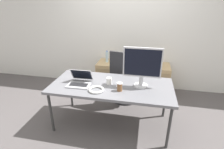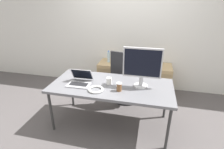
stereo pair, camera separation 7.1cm
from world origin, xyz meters
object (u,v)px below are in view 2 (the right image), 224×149
(coffee_cup_white, at_px, (109,81))
(coffee_cup_brown, at_px, (119,87))
(cabinet_right, at_px, (161,80))
(cable_coil, at_px, (96,89))
(cabinet_left, at_px, (109,75))
(monitor, at_px, (142,66))
(mouse, at_px, (117,86))
(office_chair, at_px, (125,83))
(laptop_center, at_px, (80,81))
(water_bottle, at_px, (109,57))

(coffee_cup_white, bearing_deg, coffee_cup_brown, -41.74)
(cabinet_right, distance_m, cable_coil, 1.77)
(cabinet_left, xyz_separation_m, coffee_cup_white, (0.31, -1.20, 0.45))
(monitor, distance_m, coffee_cup_white, 0.54)
(monitor, bearing_deg, mouse, -163.36)
(cabinet_right, relative_size, mouse, 9.95)
(office_chair, distance_m, laptop_center, 1.08)
(coffee_cup_white, xyz_separation_m, coffee_cup_brown, (0.19, -0.17, 0.01))
(water_bottle, relative_size, coffee_cup_brown, 2.10)
(cabinet_right, relative_size, monitor, 1.08)
(office_chair, bearing_deg, cabinet_right, 33.29)
(laptop_center, xyz_separation_m, monitor, (0.91, 0.12, 0.27))
(cabinet_right, bearing_deg, cabinet_left, 180.00)
(cabinet_right, distance_m, mouse, 1.49)
(laptop_center, xyz_separation_m, mouse, (0.58, 0.02, -0.03))
(cabinet_left, distance_m, cabinet_right, 1.14)
(office_chair, xyz_separation_m, water_bottle, (-0.45, 0.45, 0.36))
(cable_coil, bearing_deg, mouse, 31.12)
(cabinet_right, height_order, mouse, mouse)
(office_chair, bearing_deg, cabinet_left, 134.79)
(cabinet_right, bearing_deg, coffee_cup_white, -124.56)
(coffee_cup_brown, xyz_separation_m, cable_coil, (-0.32, -0.06, -0.05))
(monitor, distance_m, coffee_cup_brown, 0.43)
(cabinet_right, distance_m, laptop_center, 1.85)
(cabinet_right, distance_m, coffee_cup_white, 1.52)
(cabinet_left, relative_size, coffee_cup_white, 6.02)
(cable_coil, bearing_deg, office_chair, 74.46)
(cabinet_right, relative_size, water_bottle, 2.47)
(laptop_center, bearing_deg, water_bottle, 84.47)
(office_chair, relative_size, laptop_center, 3.13)
(monitor, relative_size, coffee_cup_white, 5.57)
(water_bottle, bearing_deg, coffee_cup_white, -75.43)
(water_bottle, bearing_deg, office_chair, -45.35)
(mouse, distance_m, cable_coil, 0.32)
(coffee_cup_white, bearing_deg, office_chair, 79.61)
(cabinet_left, bearing_deg, coffee_cup_brown, -69.85)
(monitor, distance_m, cable_coil, 0.73)
(monitor, bearing_deg, coffee_cup_white, -175.94)
(cabinet_left, bearing_deg, coffee_cup_white, -75.40)
(cable_coil, bearing_deg, coffee_cup_brown, 11.11)
(laptop_center, distance_m, coffee_cup_white, 0.45)
(water_bottle, relative_size, monitor, 0.44)
(office_chair, height_order, coffee_cup_white, office_chair)
(mouse, bearing_deg, coffee_cup_white, 155.11)
(laptop_center, relative_size, coffee_cup_white, 3.23)
(office_chair, xyz_separation_m, coffee_cup_white, (-0.14, -0.75, 0.37))
(laptop_center, relative_size, cable_coil, 1.54)
(laptop_center, height_order, mouse, laptop_center)
(laptop_center, distance_m, cable_coil, 0.34)
(cable_coil, bearing_deg, coffee_cup_white, 59.83)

